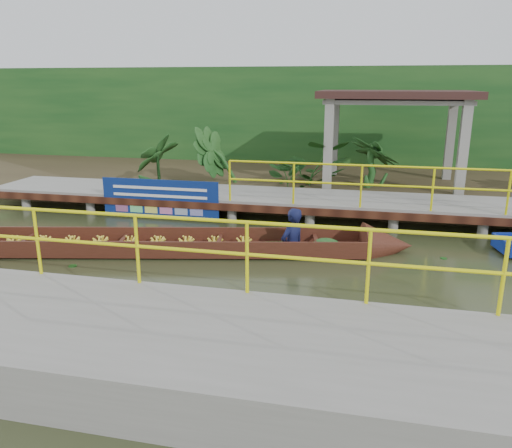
# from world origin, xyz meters

# --- Properties ---
(ground) EXTENTS (80.00, 80.00, 0.00)m
(ground) POSITION_xyz_m (0.00, 0.00, 0.00)
(ground) COLOR #293018
(ground) RESTS_ON ground
(land_strip) EXTENTS (30.00, 8.00, 0.45)m
(land_strip) POSITION_xyz_m (0.00, 7.50, 0.23)
(land_strip) COLOR #342C1A
(land_strip) RESTS_ON ground
(far_dock) EXTENTS (16.00, 2.06, 1.66)m
(far_dock) POSITION_xyz_m (0.02, 3.43, 0.48)
(far_dock) COLOR gray
(far_dock) RESTS_ON ground
(near_dock) EXTENTS (18.00, 2.40, 1.73)m
(near_dock) POSITION_xyz_m (1.00, -4.20, 0.30)
(near_dock) COLOR gray
(near_dock) RESTS_ON ground
(pavilion) EXTENTS (4.40, 3.00, 3.00)m
(pavilion) POSITION_xyz_m (3.00, 6.30, 2.82)
(pavilion) COLOR gray
(pavilion) RESTS_ON ground
(foliage_backdrop) EXTENTS (30.00, 0.80, 4.00)m
(foliage_backdrop) POSITION_xyz_m (0.00, 10.00, 2.00)
(foliage_backdrop) COLOR #154319
(foliage_backdrop) RESTS_ON ground
(vendor_boat) EXTENTS (10.11, 3.07, 2.14)m
(vendor_boat) POSITION_xyz_m (-1.36, 0.16, 0.23)
(vendor_boat) COLOR #371A0F
(vendor_boat) RESTS_ON ground
(blue_banner) EXTENTS (3.15, 0.04, 0.99)m
(blue_banner) POSITION_xyz_m (-2.86, 2.48, 0.56)
(blue_banner) COLOR navy
(blue_banner) RESTS_ON ground
(tropical_plants) EXTENTS (14.42, 1.42, 1.78)m
(tropical_plants) POSITION_xyz_m (2.25, 5.30, 1.34)
(tropical_plants) COLOR #154319
(tropical_plants) RESTS_ON ground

